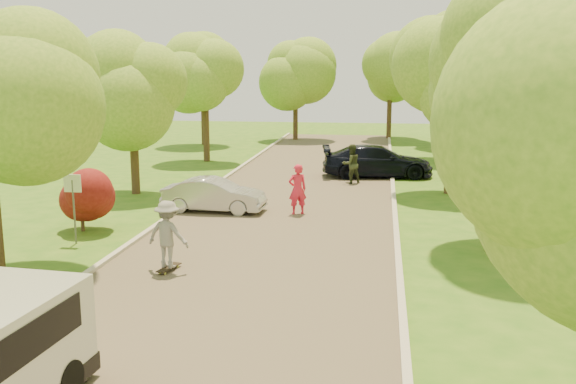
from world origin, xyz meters
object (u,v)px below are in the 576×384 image
Objects in this scene: person_striped at (297,189)px; dark_sedan at (377,161)px; person_olive at (351,164)px; street_sign at (73,194)px; skateboarder at (168,234)px; silver_sedan at (214,195)px; longboard at (169,268)px.

dark_sedan is at bearing -131.42° from person_striped.
person_striped is (-2.84, -8.86, 0.15)m from dark_sedan.
person_olive is at bearing -127.22° from person_striped.
dark_sedan is (9.10, 13.88, -0.77)m from street_sign.
skateboarder is (-5.35, -16.12, 0.23)m from dark_sedan.
dark_sedan is 2.94× the size of person_olive.
skateboarder reaches higher than person_olive.
skateboarder is at bearing 42.96° from person_olive.
person_striped reaches higher than dark_sedan.
street_sign is at bearing -18.77° from skateboarder.
skateboarder is 0.97× the size of person_olive.
skateboarder is at bearing -172.37° from silver_sedan.
silver_sedan is 10.71m from dark_sedan.
person_striped is at bearing 155.24° from dark_sedan.
dark_sedan is at bearing -96.25° from skateboarder.
person_olive is at bearing -94.34° from skateboarder.
street_sign is 2.26× the size of longboard.
person_olive is (4.15, 14.06, 0.83)m from longboard.
dark_sedan reaches higher than longboard.
person_striped is (2.51, 7.26, -0.08)m from skateboarder.
person_striped is (2.51, 7.26, 0.84)m from longboard.
skateboarder is at bearing -44.20° from longboard.
dark_sedan is 2.38m from person_olive.
person_striped is at bearing -87.74° from silver_sedan.
dark_sedan is at bearing -31.83° from silver_sedan.
person_olive is at bearing -32.96° from silver_sedan.
person_striped reaches higher than person_olive.
silver_sedan is 2.14× the size of skateboarder.
person_olive is (-1.20, -2.06, 0.14)m from dark_sedan.
person_olive reaches higher than silver_sedan.
silver_sedan is at bearing -72.62° from longboard.
longboard is 0.92m from skateboarder.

